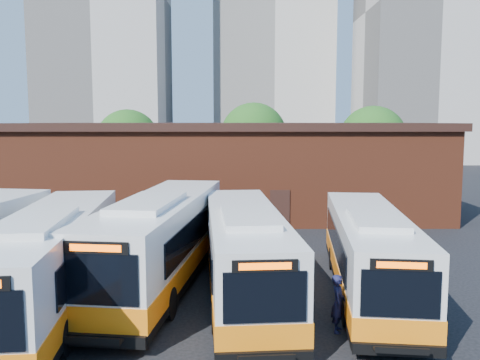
{
  "coord_description": "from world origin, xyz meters",
  "views": [
    {
      "loc": [
        0.5,
        -16.28,
        6.51
      ],
      "look_at": [
        0.57,
        6.72,
        3.85
      ],
      "focal_mm": 38.0,
      "sensor_mm": 36.0,
      "label": 1
    }
  ],
  "objects_px": {
    "bus_midwest": "(161,243)",
    "transit_worker": "(338,303)",
    "bus_east": "(369,255)",
    "bus_west": "(50,266)",
    "bus_mideast": "(244,255)"
  },
  "relations": [
    {
      "from": "bus_midwest",
      "to": "transit_worker",
      "type": "distance_m",
      "value": 7.84
    },
    {
      "from": "bus_east",
      "to": "bus_west",
      "type": "bearing_deg",
      "value": -164.52
    },
    {
      "from": "bus_midwest",
      "to": "bus_east",
      "type": "bearing_deg",
      "value": -1.76
    },
    {
      "from": "bus_midwest",
      "to": "bus_mideast",
      "type": "xyz_separation_m",
      "value": [
        3.34,
        -1.42,
        -0.12
      ]
    },
    {
      "from": "transit_worker",
      "to": "bus_midwest",
      "type": "bearing_deg",
      "value": 67.41
    },
    {
      "from": "bus_midwest",
      "to": "bus_east",
      "type": "relative_size",
      "value": 1.12
    },
    {
      "from": "bus_mideast",
      "to": "bus_east",
      "type": "height_order",
      "value": "bus_mideast"
    },
    {
      "from": "bus_midwest",
      "to": "transit_worker",
      "type": "xyz_separation_m",
      "value": [
        6.21,
        -4.73,
        -0.76
      ]
    },
    {
      "from": "bus_mideast",
      "to": "bus_east",
      "type": "relative_size",
      "value": 1.04
    },
    {
      "from": "bus_east",
      "to": "bus_mideast",
      "type": "bearing_deg",
      "value": -171.02
    },
    {
      "from": "bus_east",
      "to": "transit_worker",
      "type": "xyz_separation_m",
      "value": [
        -1.84,
        -3.52,
        -0.57
      ]
    },
    {
      "from": "bus_mideast",
      "to": "bus_east",
      "type": "distance_m",
      "value": 4.71
    },
    {
      "from": "bus_mideast",
      "to": "bus_midwest",
      "type": "bearing_deg",
      "value": 152.7
    },
    {
      "from": "bus_west",
      "to": "bus_east",
      "type": "xyz_separation_m",
      "value": [
        11.37,
        1.8,
        -0.13
      ]
    },
    {
      "from": "bus_west",
      "to": "bus_east",
      "type": "relative_size",
      "value": 1.09
    }
  ]
}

